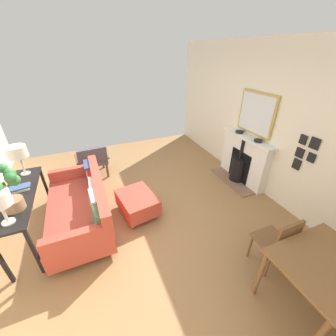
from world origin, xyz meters
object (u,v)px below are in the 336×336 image
object	(u,v)px
mantel_bowl_near	(240,132)
ottoman	(137,202)
sofa	(82,206)
book_stack	(20,188)
armchair_accent	(92,159)
mantel_bowl_far	(258,141)
table_lamp_near_end	(17,153)
dining_table	(324,270)
potted_plant	(4,187)
dining_chair_near_fireplace	(279,241)
fireplace	(242,162)
console_table	(21,200)

from	to	relation	value
mantel_bowl_near	ottoman	xyz separation A→B (m)	(2.41, 0.45, -0.81)
sofa	book_stack	bearing A→B (deg)	-9.97
sofa	book_stack	size ratio (longest dim) A/B	6.50
ottoman	armchair_accent	xyz separation A→B (m)	(0.58, -1.56, 0.22)
mantel_bowl_far	table_lamp_near_end	distance (m)	4.13
table_lamp_near_end	dining_table	world-z (taller)	table_lamp_near_end
armchair_accent	mantel_bowl_near	bearing A→B (deg)	159.58
potted_plant	dining_chair_near_fireplace	world-z (taller)	potted_plant
armchair_accent	potted_plant	distance (m)	2.18
table_lamp_near_end	book_stack	xyz separation A→B (m)	(-0.00, 0.46, -0.36)
table_lamp_near_end	potted_plant	world-z (taller)	potted_plant
mantel_bowl_near	book_stack	size ratio (longest dim) A/B	0.58
armchair_accent	book_stack	size ratio (longest dim) A/B	2.78
fireplace	dining_table	world-z (taller)	fireplace
book_stack	dining_table	xyz separation A→B (m)	(-2.98, 2.50, -0.18)
console_table	dining_chair_near_fireplace	xyz separation A→B (m)	(-2.99, 1.85, -0.19)
mantel_bowl_near	dining_table	distance (m)	2.92
console_table	dining_table	world-z (taller)	console_table
fireplace	ottoman	size ratio (longest dim) A/B	1.62
table_lamp_near_end	dining_table	size ratio (longest dim) A/B	0.51
table_lamp_near_end	mantel_bowl_near	bearing A→B (deg)	176.28
book_stack	armchair_accent	bearing A→B (deg)	-128.67
mantel_bowl_far	dining_table	xyz separation A→B (m)	(1.06, 2.16, -0.40)
ottoman	dining_chair_near_fireplace	xyz separation A→B (m)	(-1.35, 1.73, 0.27)
fireplace	table_lamp_near_end	bearing A→B (deg)	-7.36
console_table	potted_plant	xyz separation A→B (m)	(-0.02, 0.35, 0.45)
ottoman	armchair_accent	world-z (taller)	armchair_accent
mantel_bowl_near	console_table	xyz separation A→B (m)	(4.05, 0.33, -0.34)
mantel_bowl_near	sofa	xyz separation A→B (m)	(3.29, 0.32, -0.70)
armchair_accent	dining_chair_near_fireplace	xyz separation A→B (m)	(-1.94, 3.29, 0.05)
mantel_bowl_near	potted_plant	bearing A→B (deg)	9.57
fireplace	sofa	size ratio (longest dim) A/B	0.71
ottoman	potted_plant	size ratio (longest dim) A/B	1.29
ottoman	dining_table	distance (m)	2.65
sofa	ottoman	bearing A→B (deg)	171.92
table_lamp_near_end	sofa	bearing A→B (deg)	142.12
book_stack	table_lamp_near_end	bearing A→B (deg)	-89.44
sofa	dining_table	distance (m)	3.27
mantel_bowl_near	console_table	size ratio (longest dim) A/B	0.11
console_table	table_lamp_near_end	xyz separation A→B (m)	(0.00, -0.59, 0.48)
armchair_accent	dining_table	distance (m)	4.28
sofa	fireplace	bearing A→B (deg)	-178.86
console_table	dining_chair_near_fireplace	world-z (taller)	dining_chair_near_fireplace
armchair_accent	ottoman	bearing A→B (deg)	110.44
armchair_accent	dining_chair_near_fireplace	world-z (taller)	dining_chair_near_fireplace
console_table	ottoman	bearing A→B (deg)	175.73
mantel_bowl_near	console_table	bearing A→B (deg)	4.62
fireplace	book_stack	xyz separation A→B (m)	(4.03, -0.07, 0.36)
sofa	table_lamp_near_end	world-z (taller)	table_lamp_near_end
fireplace	console_table	size ratio (longest dim) A/B	0.84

